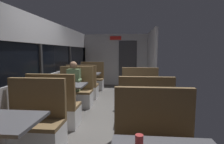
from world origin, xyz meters
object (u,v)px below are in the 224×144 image
bench_mid_window_facing_end (55,110)px  coffee_cup_secondary (139,140)px  dining_table_near_window (0,128)px  dining_table_mid_window (67,88)px  dining_table_rear_aisle (142,92)px  bench_near_window_facing_entry (33,128)px  bench_far_window_facing_end (83,88)px  bench_mid_window_facing_entry (75,94)px  bench_rear_aisle_facing_entry (140,98)px  bench_rear_aisle_facing_end (145,117)px  bench_far_window_facing_entry (92,81)px  dining_table_far_window (88,76)px  seated_passenger (74,87)px

bench_mid_window_facing_end → coffee_cup_secondary: (1.58, -1.97, 0.46)m
dining_table_near_window → dining_table_mid_window: 2.25m
dining_table_rear_aisle → coffee_cup_secondary: bearing=-94.9°
bench_near_window_facing_entry → bench_far_window_facing_end: same height
bench_mid_window_facing_entry → bench_rear_aisle_facing_entry: size_ratio=1.00×
bench_mid_window_facing_end → bench_far_window_facing_end: size_ratio=1.00×
bench_rear_aisle_facing_end → bench_far_window_facing_end: bearing=126.2°
bench_mid_window_facing_end → dining_table_rear_aisle: 1.88m
bench_near_window_facing_entry → bench_rear_aisle_facing_end: same height
dining_table_rear_aisle → coffee_cup_secondary: size_ratio=10.00×
bench_rear_aisle_facing_end → coffee_cup_secondary: (-0.21, -1.77, 0.46)m
bench_mid_window_facing_entry → dining_table_mid_window: bearing=-90.0°
dining_table_near_window → bench_far_window_facing_entry: bearing=90.0°
bench_mid_window_facing_entry → dining_table_rear_aisle: bench_mid_window_facing_entry is taller
dining_table_rear_aisle → bench_rear_aisle_facing_entry: 0.77m
bench_far_window_facing_entry → dining_table_rear_aisle: bench_far_window_facing_entry is taller
bench_mid_window_facing_end → bench_rear_aisle_facing_end: (1.79, -0.20, 0.00)m
dining_table_near_window → bench_near_window_facing_entry: 0.77m
dining_table_far_window → coffee_cup_secondary: 5.17m
bench_mid_window_facing_end → coffee_cup_secondary: bench_mid_window_facing_end is taller
bench_near_window_facing_entry → bench_rear_aisle_facing_entry: size_ratio=1.00×
dining_table_rear_aisle → dining_table_mid_window: bearing=173.6°
dining_table_near_window → dining_table_rear_aisle: bearing=48.9°
bench_rear_aisle_facing_end → bench_mid_window_facing_end: bearing=173.6°
bench_near_window_facing_entry → dining_table_rear_aisle: bench_near_window_facing_entry is taller
bench_rear_aisle_facing_end → coffee_cup_secondary: bearing=-96.8°
dining_table_mid_window → seated_passenger: size_ratio=0.71×
dining_table_near_window → seated_passenger: 2.88m
bench_rear_aisle_facing_end → bench_rear_aisle_facing_entry: bearing=90.0°
dining_table_rear_aisle → bench_rear_aisle_facing_entry: bench_rear_aisle_facing_entry is taller
bench_mid_window_facing_end → bench_far_window_facing_entry: same height
dining_table_mid_window → seated_passenger: seated_passenger is taller
coffee_cup_secondary → bench_rear_aisle_facing_entry: bearing=86.2°
bench_far_window_facing_entry → coffee_cup_secondary: 5.86m
dining_table_far_window → bench_far_window_facing_end: bench_far_window_facing_end is taller
bench_near_window_facing_entry → bench_far_window_facing_entry: size_ratio=1.00×
dining_table_mid_window → bench_far_window_facing_entry: bench_far_window_facing_entry is taller
dining_table_rear_aisle → bench_rear_aisle_facing_entry: bearing=90.0°
dining_table_mid_window → bench_rear_aisle_facing_end: bearing=-26.7°
bench_mid_window_facing_end → dining_table_far_window: size_ratio=1.22×
dining_table_far_window → dining_table_rear_aisle: bearing=-53.8°
bench_mid_window_facing_entry → seated_passenger: (0.00, -0.07, 0.21)m
dining_table_rear_aisle → coffee_cup_secondary: 2.49m
bench_mid_window_facing_entry → dining_table_far_window: size_ratio=1.22×
bench_far_window_facing_entry → dining_table_rear_aisle: bearing=-60.4°
bench_mid_window_facing_entry → bench_rear_aisle_facing_entry: same height
bench_mid_window_facing_entry → dining_table_near_window: bearing=-90.0°
bench_mid_window_facing_entry → dining_table_far_window: bench_mid_window_facing_entry is taller
dining_table_mid_window → bench_far_window_facing_entry: 2.96m
bench_far_window_facing_end → dining_table_mid_window: bearing=-90.0°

